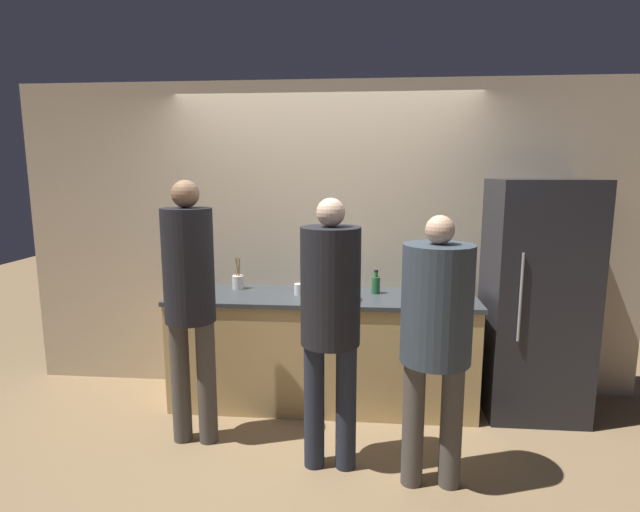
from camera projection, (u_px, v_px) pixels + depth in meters
name	position (u px, v px, depth m)	size (l,w,h in m)	color
ground_plane	(318.00, 424.00, 3.74)	(14.00, 14.00, 0.00)	#8C704C
wall_back	(326.00, 239.00, 4.23)	(5.20, 0.06, 2.60)	#C6B293
counter	(322.00, 348.00, 4.04)	(2.41, 0.70, 0.90)	tan
refrigerator	(536.00, 299.00, 3.82)	(0.72, 0.66, 1.81)	#232328
person_left	(190.00, 291.00, 3.34)	(0.34, 0.34, 1.82)	#4C4742
person_center	(330.00, 310.00, 3.04)	(0.37, 0.37, 1.72)	#232838
person_right	(436.00, 324.00, 2.86)	(0.41, 0.41, 1.63)	#4C4742
fruit_bowl	(334.00, 295.00, 3.80)	(0.38, 0.38, 0.11)	beige
utensil_crock	(238.00, 281.00, 4.15)	(0.10, 0.10, 0.26)	silver
bottle_green	(376.00, 284.00, 3.99)	(0.07, 0.07, 0.19)	#236033
cup_white	(299.00, 289.00, 3.95)	(0.07, 0.07, 0.09)	white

